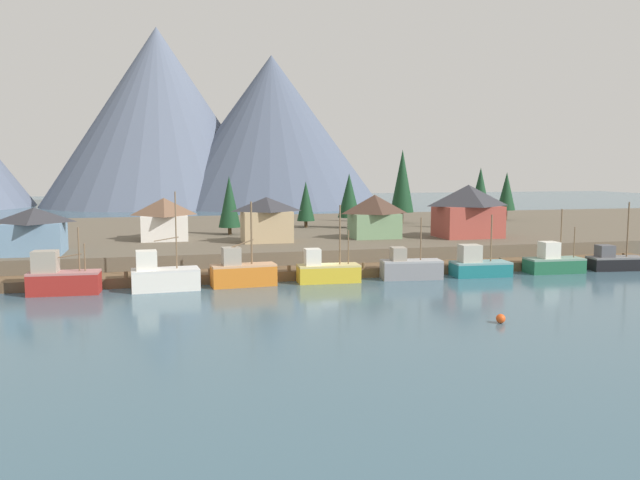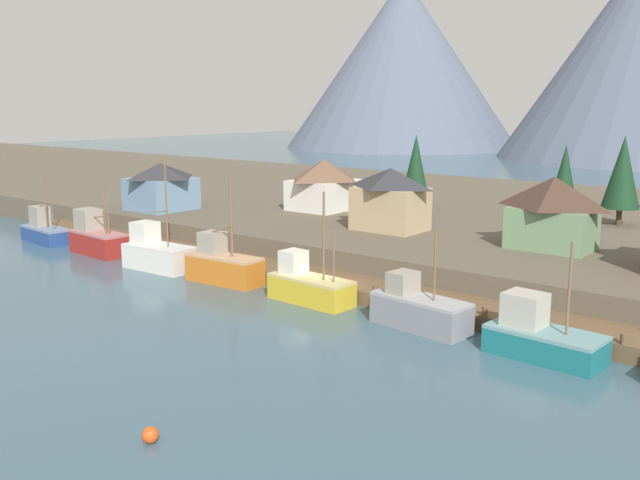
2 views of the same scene
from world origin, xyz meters
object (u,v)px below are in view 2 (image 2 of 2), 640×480
Objects in this scene: fishing_boat_blue at (45,231)px; house_white at (324,184)px; house_blue at (161,186)px; channel_buoy at (150,435)px; fishing_boat_white at (158,253)px; fishing_boat_orange at (223,265)px; fishing_boat_red at (97,238)px; house_green at (553,212)px; conifer_back_right at (416,169)px; fishing_boat_grey at (419,309)px; fishing_boat_teal at (541,336)px; conifer_near_left at (623,172)px; fishing_boat_yellow at (309,286)px; house_tan at (390,199)px; conifer_back_left at (565,176)px.

fishing_boat_blue is 0.94× the size of house_white.
house_blue is 8.80× the size of channel_buoy.
fishing_boat_orange is at bearing -0.98° from fishing_boat_white.
house_green is at bearing 27.93° from fishing_boat_red.
house_green is 19.91m from conifer_back_right.
fishing_boat_grey is 30.69m from conifer_back_right.
fishing_boat_teal is at bearing -47.25° from conifer_back_right.
conifer_near_left is at bearing 26.49° from house_blue.
house_green is at bearing 28.86° from fishing_boat_white.
house_white is 9.79× the size of channel_buoy.
house_tan reaches higher than fishing_boat_yellow.
fishing_boat_blue is at bearing -139.84° from conifer_back_left.
fishing_boat_red is at bearing -125.54° from conifer_back_right.
fishing_boat_teal is 1.03× the size of house_green.
fishing_boat_red is at bearing 175.35° from fishing_boat_white.
fishing_boat_grey is at bearing -51.47° from house_tan.
fishing_boat_white is 22.01m from house_white.
conifer_near_left reaches higher than house_white.
fishing_boat_red is at bearing 5.27° from fishing_boat_blue.
fishing_boat_yellow is 21.58m from channel_buoy.
conifer_near_left reaches higher than fishing_boat_red.
channel_buoy is (33.43, -19.86, -1.09)m from fishing_boat_red.
fishing_boat_teal is (41.90, -0.25, -0.29)m from fishing_boat_red.
house_blue reaches higher than fishing_boat_blue.
fishing_boat_yellow is at bearing -174.47° from fishing_boat_grey.
conifer_back_left is at bearing 63.08° from fishing_boat_orange.
house_green is at bearing -72.47° from conifer_back_left.
house_tan is (21.64, 15.57, 3.87)m from fishing_boat_red.
house_white is at bearing 104.35° from fishing_boat_orange.
fishing_boat_yellow is 1.21× the size of fishing_boat_grey.
house_blue is (-12.96, 10.85, 3.69)m from fishing_boat_white.
house_blue is (-25.51, -4.96, -0.31)m from house_tan.
house_tan is at bearing -25.69° from house_white.
conifer_near_left is 6.66m from conifer_back_left.
house_tan is at bearing 32.15° from fishing_boat_blue.
fishing_boat_blue is 0.99× the size of fishing_boat_grey.
conifer_back_left is at bearing 102.86° from fishing_boat_grey.
fishing_boat_teal is 9.41× the size of channel_buoy.
house_tan reaches higher than fishing_boat_red.
house_tan reaches higher than fishing_boat_blue.
fishing_boat_orange is at bearing -71.50° from house_white.
fishing_boat_blue is at bearing -177.26° from fishing_boat_yellow.
fishing_boat_white is 1.50× the size of house_tan.
fishing_boat_orange is at bearing -112.78° from conifer_back_left.
fishing_boat_blue is 1.03× the size of house_tan.
conifer_near_left is at bearing 52.74° from fishing_boat_orange.
house_green is (14.23, 0.90, 0.06)m from house_tan.
house_blue is at bearing -146.07° from conifer_back_right.
fishing_boat_blue is 51.88m from conifer_back_left.
fishing_boat_grey is (8.94, -0.19, 0.03)m from fishing_boat_yellow.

